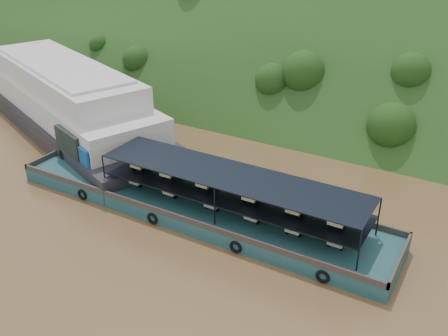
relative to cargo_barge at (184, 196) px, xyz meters
The scene contains 4 objects.
ground 4.48m from the cargo_barge, ahead, with size 160.00×160.00×0.00m, color brown.
hillside 36.35m from the cargo_barge, 83.16° to the left, with size 140.00×28.00×28.00m, color #1D3B15.
cargo_barge is the anchor object (origin of this frame).
passenger_ferry 24.62m from the cargo_barge, 159.60° to the left, with size 41.10×24.17×8.15m.
Camera 1 is at (17.99, -31.16, 23.12)m, focal length 40.00 mm.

